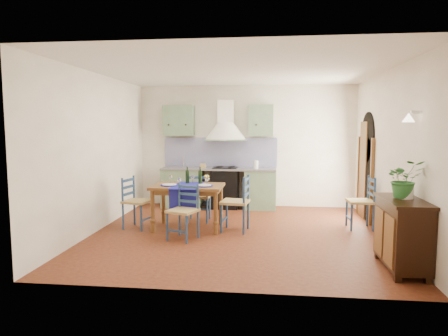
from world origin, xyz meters
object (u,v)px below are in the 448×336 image
Objects in this scene: dining_table at (188,190)px; chair_near at (184,211)px; sideboard at (402,232)px; potted_plant at (404,179)px.

chair_near is (0.06, -0.67, -0.24)m from dining_table.
sideboard is 2.09× the size of potted_plant.
potted_plant is (3.14, -1.00, 0.71)m from chair_near.
potted_plant is (3.20, -1.67, 0.47)m from dining_table.
sideboard is at bearing -19.23° from chair_near.
sideboard is at bearing -28.91° from dining_table.
dining_table is 3.64m from potted_plant.
dining_table is 3.63m from sideboard.
dining_table is 1.39× the size of chair_near.
dining_table is at bearing 152.40° from potted_plant.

